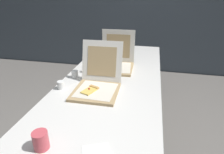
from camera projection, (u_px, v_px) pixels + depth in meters
The scene contains 9 objects.
wall_back at pixel (137, 1), 3.45m from camera, with size 10.00×0.10×2.60m, color #4C5660.
table at pixel (114, 80), 1.84m from camera, with size 0.87×2.23×0.74m.
pizza_box_front at pixel (97, 84), 1.53m from camera, with size 0.36×0.45×0.36m.
pizza_box_middle at pixel (116, 63), 1.98m from camera, with size 0.36×0.36×0.37m.
cup_white_far at pixel (102, 58), 2.18m from camera, with size 0.06×0.06×0.07m, color white.
cup_white_near_left at pixel (61, 85), 1.56m from camera, with size 0.06×0.06×0.07m, color white.
cup_white_mid at pixel (87, 69), 1.88m from camera, with size 0.06×0.06×0.07m, color white.
cup_white_near_center at pixel (75, 74), 1.76m from camera, with size 0.06×0.06×0.07m, color white.
cup_printed_front at pixel (41, 140), 0.96m from camera, with size 0.08×0.08×0.10m, color #D14C56.
Camera 1 is at (0.33, -1.02, 1.48)m, focal length 30.61 mm.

